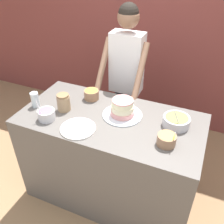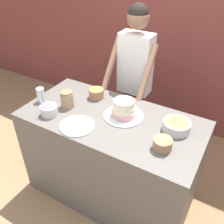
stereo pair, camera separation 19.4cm
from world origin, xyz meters
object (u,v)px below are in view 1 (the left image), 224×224
(drinking_glass, at_px, (35,100))
(frosting_bowl_yellow, at_px, (167,139))
(person_baker, at_px, (126,69))
(frosting_bowl_olive, at_px, (176,121))
(frosting_bowl_orange, at_px, (91,94))
(ceramic_plate, at_px, (78,128))
(stoneware_jar, at_px, (64,102))
(frosting_bowl_purple, at_px, (46,114))
(cake, at_px, (122,109))

(drinking_glass, bearing_deg, frosting_bowl_yellow, -1.91)
(person_baker, xyz_separation_m, frosting_bowl_yellow, (0.60, -0.79, -0.09))
(frosting_bowl_olive, bearing_deg, frosting_bowl_orange, 172.88)
(frosting_bowl_orange, xyz_separation_m, drinking_glass, (-0.39, -0.30, 0.02))
(frosting_bowl_orange, distance_m, ceramic_plate, 0.45)
(person_baker, distance_m, stoneware_jar, 0.76)
(frosting_bowl_yellow, xyz_separation_m, frosting_bowl_olive, (0.02, 0.24, -0.00))
(drinking_glass, xyz_separation_m, ceramic_plate, (0.49, -0.14, -0.06))
(frosting_bowl_olive, height_order, drinking_glass, frosting_bowl_olive)
(frosting_bowl_purple, bearing_deg, frosting_bowl_yellow, 4.95)
(person_baker, xyz_separation_m, cake, (0.19, -0.59, -0.07))
(person_baker, distance_m, cake, 0.62)
(frosting_bowl_yellow, xyz_separation_m, ceramic_plate, (-0.66, -0.10, -0.04))
(frosting_bowl_yellow, relative_size, ceramic_plate, 0.55)
(person_baker, xyz_separation_m, drinking_glass, (-0.55, -0.75, -0.07))
(frosting_bowl_purple, relative_size, frosting_bowl_olive, 0.89)
(drinking_glass, relative_size, stoneware_jar, 0.89)
(cake, bearing_deg, frosting_bowl_yellow, -26.60)
(ceramic_plate, bearing_deg, frosting_bowl_yellow, 8.42)
(frosting_bowl_purple, xyz_separation_m, frosting_bowl_olive, (0.97, 0.33, -0.00))
(person_baker, relative_size, frosting_bowl_purple, 9.10)
(frosting_bowl_purple, bearing_deg, stoneware_jar, 72.27)
(frosting_bowl_orange, relative_size, stoneware_jar, 0.90)
(frosting_bowl_yellow, height_order, drinking_glass, frosting_bowl_yellow)
(frosting_bowl_orange, bearing_deg, frosting_bowl_purple, -113.62)
(frosting_bowl_orange, relative_size, frosting_bowl_olive, 0.65)
(person_baker, xyz_separation_m, frosting_bowl_purple, (-0.35, -0.87, -0.09))
(person_baker, height_order, frosting_bowl_purple, person_baker)
(frosting_bowl_olive, bearing_deg, ceramic_plate, -153.25)
(frosting_bowl_yellow, distance_m, drinking_glass, 1.15)
(drinking_glass, bearing_deg, frosting_bowl_orange, 38.17)
(frosting_bowl_orange, height_order, frosting_bowl_olive, frosting_bowl_olive)
(drinking_glass, bearing_deg, frosting_bowl_olive, 9.95)
(frosting_bowl_olive, xyz_separation_m, stoneware_jar, (-0.92, -0.15, 0.03))
(frosting_bowl_orange, height_order, frosting_bowl_yellow, frosting_bowl_yellow)
(cake, distance_m, drinking_glass, 0.76)
(frosting_bowl_orange, distance_m, drinking_glass, 0.49)
(frosting_bowl_olive, xyz_separation_m, ceramic_plate, (-0.68, -0.34, -0.04))
(frosting_bowl_yellow, bearing_deg, person_baker, 127.27)
(cake, height_order, frosting_bowl_purple, frosting_bowl_purple)
(person_baker, height_order, frosting_bowl_olive, person_baker)
(cake, bearing_deg, stoneware_jar, -166.28)
(person_baker, relative_size, frosting_bowl_olive, 8.07)
(frosting_bowl_olive, bearing_deg, frosting_bowl_yellow, -94.41)
(stoneware_jar, bearing_deg, frosting_bowl_olive, 9.61)
(cake, relative_size, frosting_bowl_purple, 1.79)
(person_baker, bearing_deg, cake, -72.01)
(cake, distance_m, stoneware_jar, 0.50)
(frosting_bowl_purple, bearing_deg, frosting_bowl_orange, 66.38)
(cake, distance_m, frosting_bowl_yellow, 0.46)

